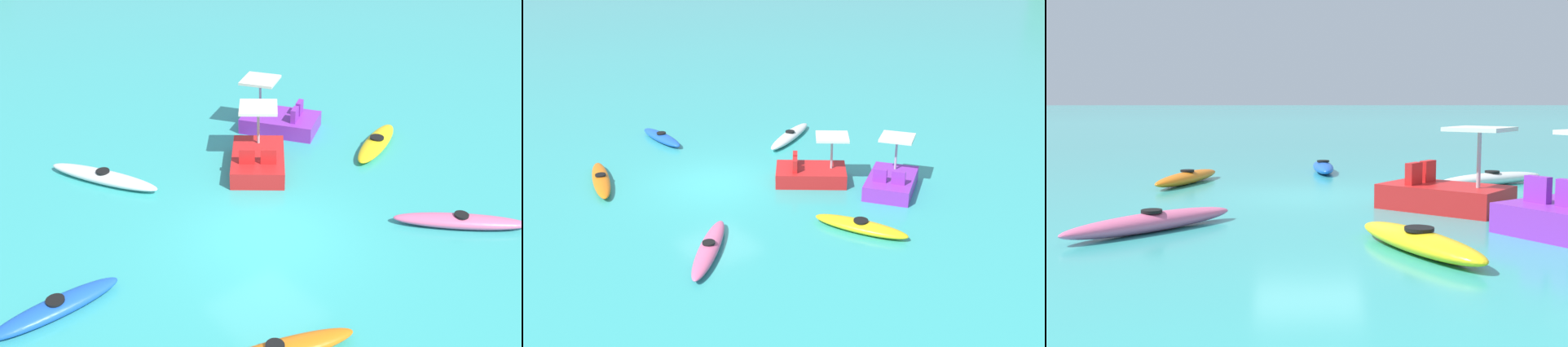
% 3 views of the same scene
% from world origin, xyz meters
% --- Properties ---
extents(ground_plane, '(600.00, 600.00, 0.00)m').
position_xyz_m(ground_plane, '(0.00, 0.00, 0.00)').
color(ground_plane, '#38ADA8').
extents(kayak_yellow, '(2.92, 1.78, 0.37)m').
position_xyz_m(kayak_yellow, '(5.59, 1.42, 0.16)').
color(kayak_yellow, yellow).
rests_on(kayak_yellow, ground_plane).
extents(kayak_white, '(2.15, 3.37, 0.37)m').
position_xyz_m(kayak_white, '(-1.93, 4.83, 0.16)').
color(kayak_white, white).
rests_on(kayak_white, ground_plane).
extents(kayak_blue, '(2.75, 0.65, 0.37)m').
position_xyz_m(kayak_blue, '(-5.04, 0.59, 0.16)').
color(kayak_blue, blue).
rests_on(kayak_blue, ground_plane).
extents(kayak_orange, '(3.26, 1.57, 0.37)m').
position_xyz_m(kayak_orange, '(-2.40, -3.13, 0.16)').
color(kayak_orange, orange).
rests_on(kayak_orange, ground_plane).
extents(kayak_pink, '(2.73, 2.70, 0.37)m').
position_xyz_m(kayak_pink, '(3.95, -2.75, 0.16)').
color(kayak_pink, pink).
rests_on(kayak_pink, ground_plane).
extents(pedal_boat_red, '(2.69, 2.80, 1.68)m').
position_xyz_m(pedal_boat_red, '(1.90, 2.70, 0.34)').
color(pedal_boat_red, red).
rests_on(pedal_boat_red, ground_plane).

